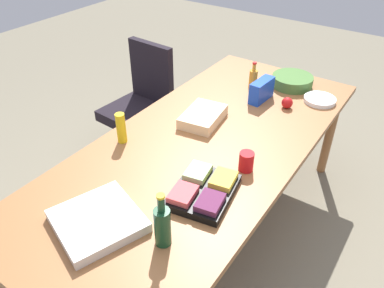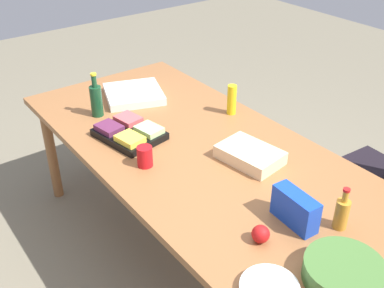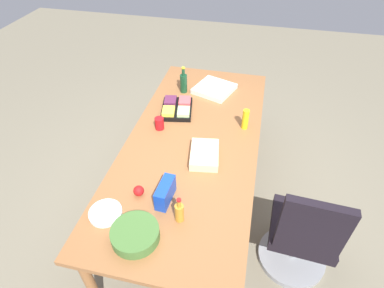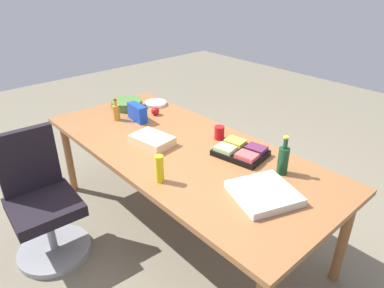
% 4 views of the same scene
% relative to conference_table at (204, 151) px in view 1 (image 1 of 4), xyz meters
% --- Properties ---
extents(ground_plane, '(10.00, 10.00, 0.00)m').
position_rel_conference_table_xyz_m(ground_plane, '(0.00, 0.00, -0.72)').
color(ground_plane, '#746D59').
extents(conference_table, '(2.52, 1.11, 0.79)m').
position_rel_conference_table_xyz_m(conference_table, '(0.00, 0.00, 0.00)').
color(conference_table, '#925D35').
rests_on(conference_table, ground).
extents(office_chair, '(0.56, 0.56, 1.00)m').
position_rel_conference_table_xyz_m(office_chair, '(-0.50, -0.96, -0.33)').
color(office_chair, gray).
rests_on(office_chair, ground).
extents(pizza_box, '(0.46, 0.46, 0.05)m').
position_rel_conference_table_xyz_m(pizza_box, '(0.83, -0.04, 0.09)').
color(pizza_box, silver).
rests_on(pizza_box, conference_table).
extents(salad_bowl, '(0.34, 0.34, 0.08)m').
position_rel_conference_table_xyz_m(salad_bowl, '(-1.00, 0.14, 0.11)').
color(salad_bowl, '#436E31').
rests_on(salad_bowl, conference_table).
extents(red_solo_cup, '(0.09, 0.09, 0.11)m').
position_rel_conference_table_xyz_m(red_solo_cup, '(0.09, 0.32, 0.12)').
color(red_solo_cup, red).
rests_on(red_solo_cup, conference_table).
extents(sheet_cake, '(0.35, 0.26, 0.07)m').
position_rel_conference_table_xyz_m(sheet_cake, '(-0.19, -0.14, 0.10)').
color(sheet_cake, beige).
rests_on(sheet_cake, conference_table).
extents(wine_bottle, '(0.08, 0.08, 0.28)m').
position_rel_conference_table_xyz_m(wine_bottle, '(0.74, 0.27, 0.17)').
color(wine_bottle, '#154024').
rests_on(wine_bottle, conference_table).
extents(chip_bag_blue, '(0.23, 0.10, 0.15)m').
position_rel_conference_table_xyz_m(chip_bag_blue, '(-0.67, 0.04, 0.14)').
color(chip_bag_blue, '#1540BE').
rests_on(chip_bag_blue, conference_table).
extents(mustard_bottle, '(0.07, 0.07, 0.19)m').
position_rel_conference_table_xyz_m(mustard_bottle, '(0.27, -0.41, 0.16)').
color(mustard_bottle, yellow).
rests_on(mustard_bottle, conference_table).
extents(apple_red, '(0.08, 0.08, 0.08)m').
position_rel_conference_table_xyz_m(apple_red, '(-0.67, 0.24, 0.10)').
color(apple_red, red).
rests_on(apple_red, conference_table).
extents(fruit_platter, '(0.40, 0.34, 0.07)m').
position_rel_conference_table_xyz_m(fruit_platter, '(0.39, 0.25, 0.10)').
color(fruit_platter, black).
rests_on(fruit_platter, conference_table).
extents(dressing_bottle, '(0.07, 0.07, 0.20)m').
position_rel_conference_table_xyz_m(dressing_bottle, '(-0.81, -0.09, 0.14)').
color(dressing_bottle, '#C68427').
rests_on(dressing_bottle, conference_table).
extents(paper_plate_stack, '(0.25, 0.25, 0.03)m').
position_rel_conference_table_xyz_m(paper_plate_stack, '(-0.88, 0.40, 0.08)').
color(paper_plate_stack, white).
rests_on(paper_plate_stack, conference_table).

